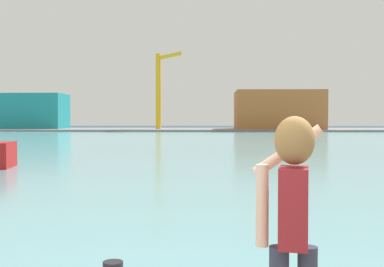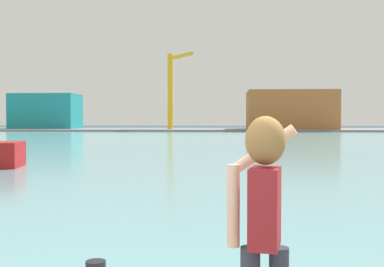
{
  "view_description": "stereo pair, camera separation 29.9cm",
  "coord_description": "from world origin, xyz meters",
  "px_view_note": "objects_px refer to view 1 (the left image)",
  "views": [
    {
      "loc": [
        0.25,
        -2.96,
        2.26
      ],
      "look_at": [
        -0.17,
        7.96,
        1.94
      ],
      "focal_mm": 46.12,
      "sensor_mm": 36.0,
      "label": 1
    },
    {
      "loc": [
        0.55,
        -2.94,
        2.26
      ],
      "look_at": [
        -0.17,
        7.96,
        1.94
      ],
      "focal_mm": 46.12,
      "sensor_mm": 36.0,
      "label": 2
    }
  ],
  "objects_px": {
    "person_photographer": "(292,212)",
    "warehouse_right": "(278,110)",
    "warehouse_left": "(33,111)",
    "port_crane": "(160,84)"
  },
  "relations": [
    {
      "from": "person_photographer",
      "to": "warehouse_right",
      "type": "distance_m",
      "value": 90.25
    },
    {
      "from": "warehouse_left",
      "to": "port_crane",
      "type": "distance_m",
      "value": 26.16
    },
    {
      "from": "person_photographer",
      "to": "port_crane",
      "type": "xyz_separation_m",
      "value": [
        -9.99,
        88.03,
        7.16
      ]
    },
    {
      "from": "port_crane",
      "to": "warehouse_left",
      "type": "bearing_deg",
      "value": 172.1
    },
    {
      "from": "warehouse_left",
      "to": "warehouse_right",
      "type": "relative_size",
      "value": 0.79
    },
    {
      "from": "person_photographer",
      "to": "warehouse_right",
      "type": "relative_size",
      "value": 0.11
    },
    {
      "from": "warehouse_left",
      "to": "port_crane",
      "type": "height_order",
      "value": "port_crane"
    },
    {
      "from": "person_photographer",
      "to": "warehouse_left",
      "type": "bearing_deg",
      "value": 32.12
    },
    {
      "from": "person_photographer",
      "to": "warehouse_right",
      "type": "xyz_separation_m",
      "value": [
        11.91,
        89.43,
        2.3
      ]
    },
    {
      "from": "port_crane",
      "to": "person_photographer",
      "type": "bearing_deg",
      "value": -83.52
    }
  ]
}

